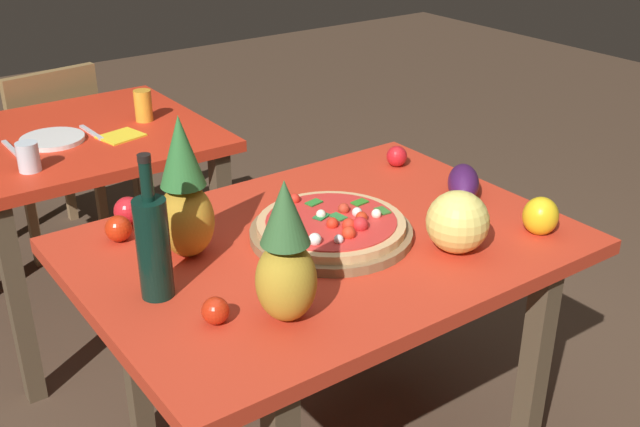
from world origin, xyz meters
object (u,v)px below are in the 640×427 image
object	(u,v)px
pizza_board	(331,233)
drinking_glass_water	(28,157)
knife_utensil	(91,132)
napkin_folded	(121,136)
tomato_by_bottle	(128,211)
eggplant	(463,183)
tomato_at_corner	(397,156)
pineapple_right	(184,195)
bell_pepper	(540,216)
tomato_near_board	(215,311)
pizza	(332,224)
dining_chair	(50,148)
dinner_plate	(52,139)
pineapple_left	(286,259)
wine_bottle	(154,246)
display_table	(325,269)
tomato_beside_pepper	(118,229)
melon	(458,222)
drinking_glass_juice	(143,106)
fork_utensil	(11,149)
background_table	(80,163)

from	to	relation	value
pizza_board	drinking_glass_water	size ratio (longest dim) A/B	4.56
knife_utensil	napkin_folded	world-z (taller)	knife_utensil
pizza_board	tomato_by_bottle	distance (m)	0.56
eggplant	tomato_at_corner	size ratio (longest dim) A/B	3.01
pineapple_right	bell_pepper	bearing A→B (deg)	-27.94
tomato_near_board	napkin_folded	size ratio (longest dim) A/B	0.44
tomato_by_bottle	pizza	bearing A→B (deg)	-44.23
dining_chair	pizza	size ratio (longest dim) A/B	2.18
dinner_plate	pineapple_left	bearing A→B (deg)	-87.81
pizza_board	pineapple_right	world-z (taller)	pineapple_right
wine_bottle	display_table	bearing A→B (deg)	0.38
tomato_beside_pepper	tomato_near_board	distance (m)	0.49
dinner_plate	drinking_glass_water	bearing A→B (deg)	-122.56
pizza	pineapple_right	xyz separation A→B (m)	(-0.35, 0.14, 0.12)
wine_bottle	tomato_beside_pepper	world-z (taller)	wine_bottle
pineapple_left	pineapple_right	size ratio (longest dim) A/B	0.89
tomato_near_board	dinner_plate	xyz separation A→B (m)	(0.08, 1.33, -0.02)
bell_pepper	knife_utensil	size ratio (longest dim) A/B	0.58
melon	tomato_beside_pepper	world-z (taller)	melon
pizza_board	drinking_glass_water	bearing A→B (deg)	118.50
pineapple_left	drinking_glass_water	distance (m)	1.20
pineapple_left	napkin_folded	world-z (taller)	pineapple_left
tomato_near_board	tomato_beside_pepper	bearing A→B (deg)	92.28
drinking_glass_juice	display_table	bearing A→B (deg)	-90.79
fork_utensil	pizza_board	bearing A→B (deg)	-67.06
pineapple_right	napkin_folded	xyz separation A→B (m)	(0.20, 0.92, -0.16)
napkin_folded	dinner_plate	bearing A→B (deg)	155.73
tomato_by_bottle	drinking_glass_juice	distance (m)	0.88
pineapple_left	tomato_near_board	world-z (taller)	pineapple_left
background_table	tomato_beside_pepper	xyz separation A→B (m)	(-0.19, -0.88, 0.15)
eggplant	tomato_by_bottle	bearing A→B (deg)	155.05
pizza	melon	distance (m)	0.32
pizza	eggplant	xyz separation A→B (m)	(0.46, -0.01, 0.01)
wine_bottle	dinner_plate	distance (m)	1.17
drinking_glass_water	fork_utensil	size ratio (longest dim) A/B	0.52
pineapple_left	pizza	bearing A→B (deg)	39.02
melon	drinking_glass_water	distance (m)	1.37
dinner_plate	knife_utensil	xyz separation A→B (m)	(0.14, 0.00, -0.00)
wine_bottle	tomato_by_bottle	size ratio (longest dim) A/B	4.45
tomato_by_bottle	dinner_plate	bearing A→B (deg)	86.96
background_table	bell_pepper	world-z (taller)	bell_pepper
melon	bell_pepper	bearing A→B (deg)	-12.63
tomato_at_corner	tomato_near_board	size ratio (longest dim) A/B	1.09
eggplant	tomato_near_board	size ratio (longest dim) A/B	3.28
background_table	tomato_at_corner	size ratio (longest dim) A/B	13.82
knife_utensil	melon	bearing A→B (deg)	-75.40
drinking_glass_water	knife_utensil	world-z (taller)	drinking_glass_water
display_table	dinner_plate	world-z (taller)	dinner_plate
pineapple_right	knife_utensil	size ratio (longest dim) A/B	2.04
tomato_beside_pepper	drinking_glass_juice	bearing A→B (deg)	62.26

